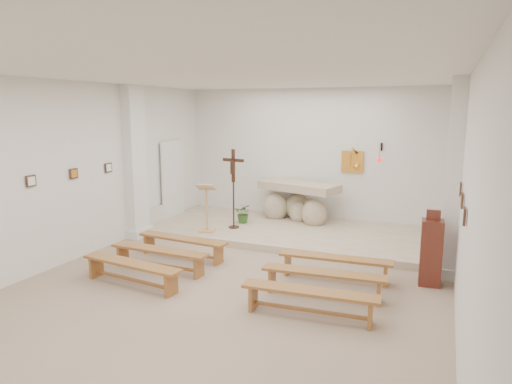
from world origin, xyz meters
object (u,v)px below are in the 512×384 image
at_px(bench_left_front, 182,243).
at_px(donation_pedestal, 431,252).
at_px(bench_right_third, 310,297).
at_px(crucifix_stand, 233,183).
at_px(bench_left_third, 131,268).
at_px(lectern, 207,208).
at_px(bench_right_front, 335,262).
at_px(bench_left_second, 159,254).
at_px(altar, 298,204).
at_px(bench_right_second, 324,278).

bearing_deg(bench_left_front, donation_pedestal, 9.58).
bearing_deg(bench_right_third, crucifix_stand, 125.38).
xyz_separation_m(bench_left_third, bench_right_third, (3.12, 0.00, 0.00)).
height_order(lectern, bench_right_third, lectern).
bearing_deg(bench_left_third, lectern, 101.29).
height_order(lectern, bench_right_front, lectern).
xyz_separation_m(bench_left_front, bench_left_third, (0.00, -1.62, 0.00)).
bearing_deg(donation_pedestal, bench_left_second, -169.22).
bearing_deg(altar, crucifix_stand, -114.47).
bearing_deg(bench_left_second, lectern, 97.89).
bearing_deg(bench_right_second, bench_right_third, -94.34).
height_order(bench_left_second, bench_right_second, same).
xyz_separation_m(donation_pedestal, bench_left_second, (-4.66, -1.20, -0.26)).
bearing_deg(bench_left_second, bench_right_third, -12.73).
height_order(donation_pedestal, bench_left_front, donation_pedestal).
relative_size(lectern, bench_left_third, 0.57).
xyz_separation_m(bench_left_front, bench_right_front, (3.12, 0.00, 0.00)).
xyz_separation_m(bench_right_front, bench_right_third, (-0.00, -1.62, 0.00)).
distance_m(donation_pedestal, bench_left_third, 5.08).
height_order(donation_pedestal, bench_left_third, donation_pedestal).
bearing_deg(altar, donation_pedestal, -26.06).
distance_m(crucifix_stand, bench_left_second, 2.99).
distance_m(altar, bench_right_third, 5.31).
xyz_separation_m(lectern, bench_left_third, (0.24, -3.09, -0.40)).
bearing_deg(bench_left_front, bench_left_third, -85.26).
relative_size(altar, bench_left_second, 1.11).
distance_m(bench_left_front, bench_left_third, 1.62).
bearing_deg(bench_right_front, bench_left_front, 176.57).
bearing_deg(bench_left_third, bench_right_front, 34.19).
bearing_deg(bench_right_front, bench_right_second, -93.43).
distance_m(altar, crucifix_stand, 1.92).
height_order(donation_pedestal, bench_right_third, donation_pedestal).
bearing_deg(bench_right_front, altar, 114.07).
bearing_deg(lectern, bench_right_front, -37.35).
relative_size(crucifix_stand, bench_left_front, 0.94).
height_order(bench_left_front, bench_right_second, same).
xyz_separation_m(lectern, bench_right_front, (3.36, -1.47, -0.40)).
bearing_deg(donation_pedestal, bench_right_front, -169.36).
bearing_deg(bench_right_second, bench_left_second, 175.66).
bearing_deg(bench_left_second, bench_left_front, 91.80).
height_order(crucifix_stand, donation_pedestal, crucifix_stand).
bearing_deg(bench_right_front, bench_left_second, -168.90).
xyz_separation_m(altar, bench_right_third, (1.76, -5.00, -0.24)).
bearing_deg(altar, bench_left_front, -95.64).
xyz_separation_m(altar, crucifix_stand, (-1.17, -1.36, 0.68)).
distance_m(altar, bench_left_second, 4.42).
relative_size(crucifix_stand, bench_left_third, 0.94).
bearing_deg(donation_pedestal, bench_right_second, -145.75).
bearing_deg(lectern, bench_left_third, -99.16).
bearing_deg(bench_right_front, lectern, 152.88).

